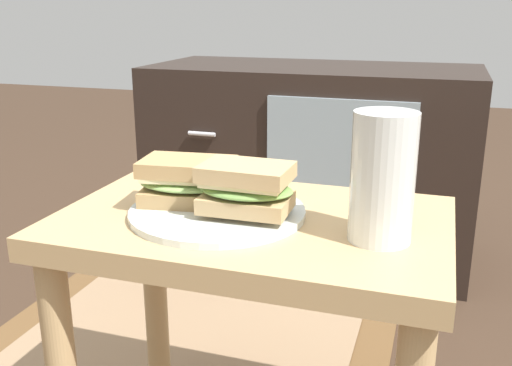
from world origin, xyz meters
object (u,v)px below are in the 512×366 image
object	(u,v)px
plate	(218,212)
sandwich_back	(248,188)
tv_cabinet	(311,161)
beer_glass	(383,179)
sandwich_front	(188,181)

from	to	relation	value
plate	sandwich_back	distance (m)	0.07
tv_cabinet	plate	distance (m)	0.98
tv_cabinet	sandwich_back	world-z (taller)	tv_cabinet
tv_cabinet	beer_glass	size ratio (longest dim) A/B	5.72
tv_cabinet	beer_glass	bearing A→B (deg)	-72.60
beer_glass	tv_cabinet	bearing A→B (deg)	107.40
plate	sandwich_front	distance (m)	0.07
beer_glass	sandwich_front	bearing A→B (deg)	173.41
plate	tv_cabinet	bearing A→B (deg)	94.44
tv_cabinet	plate	size ratio (longest dim) A/B	3.76
plate	beer_glass	distance (m)	0.25
tv_cabinet	plate	xyz separation A→B (m)	(0.07, -0.96, 0.17)
plate	beer_glass	size ratio (longest dim) A/B	1.52
sandwich_back	tv_cabinet	bearing A→B (deg)	97.38
sandwich_back	beer_glass	xyz separation A→B (m)	(0.18, -0.01, 0.03)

